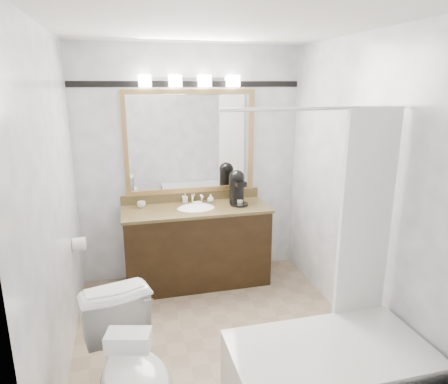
{
  "coord_description": "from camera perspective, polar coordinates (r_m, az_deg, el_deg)",
  "views": [
    {
      "loc": [
        -0.69,
        -2.91,
        2.1
      ],
      "look_at": [
        0.13,
        0.35,
        1.19
      ],
      "focal_mm": 32.0,
      "sensor_mm": 36.0,
      "label": 1
    }
  ],
  "objects": [
    {
      "name": "vanity",
      "position": [
        4.32,
        -3.92,
        -7.42
      ],
      "size": [
        1.53,
        0.58,
        0.97
      ],
      "color": "black",
      "rests_on": "ground"
    },
    {
      "name": "accent_stripe",
      "position": [
        4.26,
        -5.03,
        15.11
      ],
      "size": [
        2.4,
        0.01,
        0.06
      ],
      "primitive_type": "cube",
      "color": "black",
      "rests_on": "room"
    },
    {
      "name": "vanity_light_bar",
      "position": [
        4.2,
        -4.89,
        15.57
      ],
      "size": [
        1.02,
        0.14,
        0.12
      ],
      "color": "silver",
      "rests_on": "room"
    },
    {
      "name": "soap_bottle_a",
      "position": [
        4.35,
        -5.56,
        -0.89
      ],
      "size": [
        0.06,
        0.06,
        0.1
      ],
      "primitive_type": "imported",
      "rotation": [
        0.0,
        0.0,
        -0.3
      ],
      "color": "white",
      "rests_on": "vanity"
    },
    {
      "name": "tissue_box",
      "position": [
        2.18,
        -13.49,
        -19.9
      ],
      "size": [
        0.24,
        0.17,
        0.09
      ],
      "primitive_type": "cube",
      "rotation": [
        0.0,
        0.0,
        -0.25
      ],
      "color": "white",
      "rests_on": "toilet"
    },
    {
      "name": "mirror",
      "position": [
        4.3,
        -4.82,
        7.09
      ],
      "size": [
        1.4,
        0.04,
        1.1
      ],
      "color": "#AC844E",
      "rests_on": "room"
    },
    {
      "name": "bathtub",
      "position": [
        2.99,
        14.98,
        -22.98
      ],
      "size": [
        1.3,
        0.75,
        1.96
      ],
      "color": "white",
      "rests_on": "ground"
    },
    {
      "name": "coffee_maker",
      "position": [
        4.26,
        1.88,
        0.76
      ],
      "size": [
        0.19,
        0.24,
        0.37
      ],
      "rotation": [
        0.0,
        0.0,
        0.15
      ],
      "color": "black",
      "rests_on": "vanity"
    },
    {
      "name": "toilet",
      "position": [
        2.73,
        -13.0,
        -23.67
      ],
      "size": [
        0.64,
        0.89,
        0.82
      ],
      "primitive_type": "imported",
      "rotation": [
        0.0,
        0.0,
        0.26
      ],
      "color": "white",
      "rests_on": "ground"
    },
    {
      "name": "soap_bar",
      "position": [
        4.3,
        -3.85,
        -1.59
      ],
      "size": [
        0.1,
        0.08,
        0.03
      ],
      "primitive_type": "cube",
      "rotation": [
        0.0,
        0.0,
        0.3
      ],
      "color": "beige",
      "rests_on": "vanity"
    },
    {
      "name": "cup_left",
      "position": [
        4.26,
        -11.72,
        -1.75
      ],
      "size": [
        0.1,
        0.1,
        0.07
      ],
      "primitive_type": "imported",
      "rotation": [
        0.0,
        0.0,
        0.25
      ],
      "color": "white",
      "rests_on": "vanity"
    },
    {
      "name": "tp_roll",
      "position": [
        3.87,
        -19.98,
        -7.01
      ],
      "size": [
        0.11,
        0.12,
        0.12
      ],
      "primitive_type": "cylinder",
      "rotation": [
        0.0,
        1.57,
        0.0
      ],
      "color": "white",
      "rests_on": "room"
    },
    {
      "name": "soap_bottle_b",
      "position": [
        4.35,
        -1.93,
        -0.93
      ],
      "size": [
        0.08,
        0.08,
        0.09
      ],
      "primitive_type": "imported",
      "rotation": [
        0.0,
        0.0,
        0.11
      ],
      "color": "white",
      "rests_on": "vanity"
    },
    {
      "name": "room",
      "position": [
        3.11,
        -0.83,
        -0.7
      ],
      "size": [
        2.42,
        2.62,
        2.52
      ],
      "color": "gray",
      "rests_on": "ground"
    }
  ]
}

